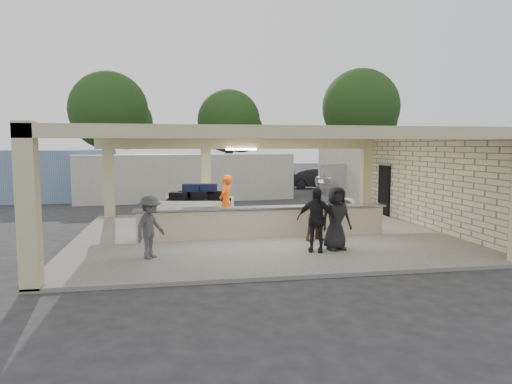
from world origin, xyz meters
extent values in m
plane|color=#242426|center=(0.00, 0.00, 0.00)|extent=(120.00, 120.00, 0.00)
cube|color=#64615C|center=(0.00, 0.00, 0.05)|extent=(12.00, 10.00, 0.10)
cube|color=beige|center=(0.00, 0.00, 3.50)|extent=(12.00, 10.00, 0.02)
cube|color=#C3B899|center=(6.00, 0.00, 1.75)|extent=(0.02, 10.00, 3.50)
cube|color=black|center=(5.94, 3.20, 1.15)|extent=(0.10, 0.95, 2.10)
cube|color=beige|center=(0.00, 4.75, 3.20)|extent=(12.00, 0.50, 0.60)
cube|color=beige|center=(0.00, -4.85, 3.35)|extent=(12.00, 0.30, 0.30)
cube|color=beige|center=(-5.50, 4.75, 1.80)|extent=(0.40, 0.40, 3.50)
cube|color=beige|center=(-1.50, 4.75, 1.80)|extent=(0.40, 0.40, 3.50)
cube|color=beige|center=(5.80, 4.80, 1.80)|extent=(0.40, 0.40, 3.50)
cube|color=beige|center=(-5.80, -4.80, 1.80)|extent=(0.40, 0.40, 3.50)
cube|color=white|center=(0.00, 4.50, 2.88)|extent=(1.30, 0.12, 0.06)
cube|color=#FFEABF|center=(3.80, 1.50, 3.47)|extent=(0.55, 0.55, 0.04)
cube|color=#FFEABF|center=(3.80, -0.50, 3.47)|extent=(0.55, 0.55, 0.04)
cube|color=#FFEABF|center=(3.80, -2.50, 3.47)|extent=(0.55, 0.55, 0.04)
cube|color=#BDAC8D|center=(0.00, -0.50, 0.55)|extent=(8.00, 0.50, 0.90)
cube|color=#B7B7BC|center=(0.00, -0.50, 1.05)|extent=(8.20, 0.58, 0.06)
cube|color=white|center=(-2.03, 2.01, 0.73)|extent=(2.88, 2.06, 0.13)
cylinder|color=black|center=(-3.18, 1.65, 0.31)|extent=(0.21, 0.44, 0.42)
cylinder|color=black|center=(-2.95, 2.79, 0.31)|extent=(0.21, 0.44, 0.42)
cylinder|color=black|center=(-1.12, 1.24, 0.31)|extent=(0.21, 0.44, 0.42)
cylinder|color=black|center=(-0.89, 2.37, 0.31)|extent=(0.21, 0.44, 0.42)
cube|color=white|center=(-1.88, 2.78, 0.94)|extent=(2.58, 0.57, 0.31)
cube|color=white|center=(-2.19, 1.24, 0.94)|extent=(2.58, 0.57, 0.31)
cube|color=black|center=(-2.92, 1.87, 0.93)|extent=(0.68, 0.51, 0.27)
cube|color=black|center=(-2.20, 1.72, 0.93)|extent=(0.68, 0.51, 0.27)
cube|color=black|center=(-1.48, 1.58, 0.93)|extent=(0.68, 0.51, 0.27)
cube|color=black|center=(-2.79, 2.49, 0.93)|extent=(0.68, 0.51, 0.27)
cube|color=black|center=(-2.07, 2.34, 0.93)|extent=(0.68, 0.51, 0.27)
cube|color=black|center=(-1.35, 2.20, 0.93)|extent=(0.68, 0.51, 0.27)
cube|color=black|center=(-2.69, 1.93, 1.21)|extent=(0.68, 0.51, 0.27)
cube|color=black|center=(-1.93, 1.99, 1.21)|extent=(0.68, 0.51, 0.27)
cube|color=black|center=(-1.37, 2.09, 1.21)|extent=(0.68, 0.51, 0.27)
cube|color=black|center=(-2.38, 2.40, 1.21)|extent=(0.68, 0.51, 0.27)
cube|color=black|center=(-2.24, 2.05, 1.50)|extent=(0.68, 0.51, 0.27)
cube|color=black|center=(-1.60, 2.03, 1.50)|extent=(0.68, 0.51, 0.27)
cube|color=#590F0C|center=(-3.04, 1.79, 0.93)|extent=(0.68, 0.51, 0.27)
cube|color=black|center=(-1.04, 2.13, 0.93)|extent=(0.68, 0.51, 0.27)
cylinder|color=white|center=(3.58, 1.45, 0.63)|extent=(0.85, 0.78, 0.87)
cylinder|color=black|center=(3.58, 1.45, 0.63)|extent=(0.80, 0.75, 0.77)
cube|color=white|center=(3.29, 1.45, 0.24)|extent=(0.06, 0.48, 0.29)
cube|color=white|center=(3.87, 1.45, 0.24)|extent=(0.06, 0.48, 0.29)
imported|color=#FF580D|center=(-1.05, 1.04, 1.06)|extent=(0.69, 0.80, 1.93)
imported|color=brown|center=(1.55, -1.38, 0.92)|extent=(0.86, 0.54, 1.65)
imported|color=black|center=(1.03, -2.77, 1.00)|extent=(1.12, 0.79, 1.80)
imported|color=#49494E|center=(-3.46, -2.79, 0.93)|extent=(0.90, 1.11, 1.66)
imported|color=black|center=(1.67, -2.65, 1.01)|extent=(0.93, 0.49, 1.82)
imported|color=silver|center=(8.87, 12.33, 0.80)|extent=(5.88, 3.34, 1.60)
imported|color=silver|center=(13.14, 13.80, 0.78)|extent=(5.02, 1.99, 1.57)
imported|color=black|center=(7.20, 15.92, 0.70)|extent=(4.45, 2.46, 1.40)
cube|color=beige|center=(-2.16, 10.83, 1.28)|extent=(11.98, 3.51, 2.56)
cube|color=#7297B6|center=(-11.58, 11.61, 1.40)|extent=(10.82, 2.82, 2.80)
cylinder|color=gray|center=(5.00, 9.00, 1.00)|extent=(0.06, 0.06, 2.00)
cylinder|color=gray|center=(7.00, 9.00, 1.00)|extent=(0.06, 0.06, 2.00)
cylinder|color=gray|center=(9.00, 9.00, 1.00)|extent=(0.06, 0.06, 2.00)
cylinder|color=gray|center=(11.00, 9.00, 1.00)|extent=(0.06, 0.06, 2.00)
cylinder|color=gray|center=(13.00, 9.00, 1.00)|extent=(0.06, 0.06, 2.00)
cylinder|color=gray|center=(15.00, 9.00, 1.00)|extent=(0.06, 0.06, 2.00)
cube|color=gray|center=(11.00, 9.00, 1.00)|extent=(12.00, 0.02, 2.00)
cylinder|color=gray|center=(11.00, 9.00, 2.00)|extent=(12.00, 0.05, 0.05)
cylinder|color=#382619|center=(-8.00, 24.00, 2.25)|extent=(0.70, 0.70, 4.50)
sphere|color=black|center=(-8.00, 24.00, 5.85)|extent=(6.30, 6.30, 6.30)
sphere|color=black|center=(-6.80, 24.60, 4.95)|extent=(4.50, 4.50, 4.50)
cylinder|color=#382619|center=(2.00, 26.00, 2.00)|extent=(0.70, 0.70, 4.00)
sphere|color=black|center=(2.00, 26.00, 5.20)|extent=(5.60, 5.60, 5.60)
sphere|color=black|center=(3.20, 26.60, 4.40)|extent=(4.00, 4.00, 4.00)
cylinder|color=#382619|center=(14.00, 25.00, 2.50)|extent=(0.70, 0.70, 5.00)
sphere|color=black|center=(14.00, 25.00, 6.50)|extent=(7.00, 7.00, 7.00)
sphere|color=black|center=(15.20, 25.60, 5.50)|extent=(5.00, 5.00, 5.00)
cube|color=beige|center=(9.50, 10.00, 1.60)|extent=(6.00, 8.00, 3.20)
camera|label=1|loc=(-2.80, -14.81, 3.06)|focal=32.00mm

